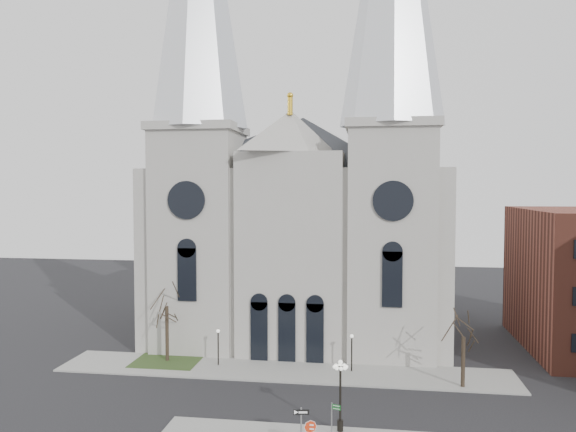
# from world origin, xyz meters

# --- Properties ---
(ground) EXTENTS (160.00, 160.00, 0.00)m
(ground) POSITION_xyz_m (0.00, 0.00, 0.00)
(ground) COLOR black
(ground) RESTS_ON ground
(sidewalk_far) EXTENTS (40.00, 6.00, 0.14)m
(sidewalk_far) POSITION_xyz_m (0.00, 11.00, 0.07)
(sidewalk_far) COLOR gray
(sidewalk_far) RESTS_ON ground
(grass_patch) EXTENTS (6.00, 5.00, 0.18)m
(grass_patch) POSITION_xyz_m (-11.00, 12.00, 0.09)
(grass_patch) COLOR #2D411B
(grass_patch) RESTS_ON ground
(cathedral) EXTENTS (33.00, 26.66, 54.00)m
(cathedral) POSITION_xyz_m (0.00, 22.86, 18.48)
(cathedral) COLOR #A19D96
(cathedral) RESTS_ON ground
(tree_left) EXTENTS (3.20, 3.20, 7.50)m
(tree_left) POSITION_xyz_m (-11.00, 12.00, 5.58)
(tree_left) COLOR black
(tree_left) RESTS_ON ground
(tree_right) EXTENTS (3.20, 3.20, 6.00)m
(tree_right) POSITION_xyz_m (15.00, 9.00, 4.47)
(tree_right) COLOR black
(tree_right) RESTS_ON ground
(ped_lamp_left) EXTENTS (0.32, 0.32, 3.26)m
(ped_lamp_left) POSITION_xyz_m (-6.00, 11.50, 2.33)
(ped_lamp_left) COLOR black
(ped_lamp_left) RESTS_ON sidewalk_far
(ped_lamp_right) EXTENTS (0.32, 0.32, 3.26)m
(ped_lamp_right) POSITION_xyz_m (6.00, 11.50, 2.33)
(ped_lamp_right) COLOR black
(ped_lamp_right) RESTS_ON sidewalk_far
(stop_sign) EXTENTS (0.79, 0.08, 2.19)m
(stop_sign) POSITION_xyz_m (4.05, -4.39, 1.72)
(stop_sign) COLOR slate
(stop_sign) RESTS_ON sidewalk_near
(globe_lamp) EXTENTS (1.17, 1.17, 4.76)m
(globe_lamp) POSITION_xyz_m (5.63, -0.68, 3.13)
(globe_lamp) COLOR black
(globe_lamp) RESTS_ON sidewalk_near
(one_way_sign) EXTENTS (1.00, 0.18, 2.29)m
(one_way_sign) POSITION_xyz_m (3.30, -2.85, 1.68)
(one_way_sign) COLOR slate
(one_way_sign) RESTS_ON sidewalk_near
(street_name_sign) EXTENTS (0.64, 0.24, 2.07)m
(street_name_sign) POSITION_xyz_m (5.18, -1.23, 1.38)
(street_name_sign) COLOR slate
(street_name_sign) RESTS_ON sidewalk_near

